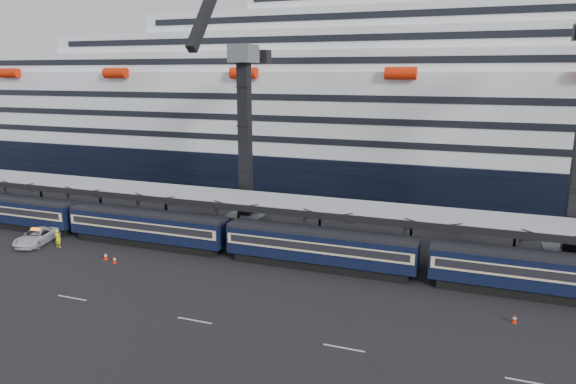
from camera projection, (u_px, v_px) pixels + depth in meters
name	position (u px, v px, depth m)	size (l,w,h in m)	color
ground	(382.00, 327.00, 39.11)	(260.00, 260.00, 0.00)	black
train	(353.00, 251.00, 49.30)	(133.05, 3.00, 4.05)	black
canopy	(409.00, 214.00, 50.71)	(130.00, 6.25, 5.53)	#9C9EA4
cruise_ship	(431.00, 116.00, 78.71)	(214.09, 28.84, 34.00)	black
crane_dark_near	(244.00, 134.00, 60.06)	(4.50, 17.75, 35.08)	#505358
pickup_truck	(36.00, 237.00, 57.89)	(2.78, 6.02, 1.67)	silver
worker	(58.00, 238.00, 56.67)	(0.75, 0.49, 2.05)	#F2FD0D
traffic_cone_b	(106.00, 256.00, 53.03)	(0.43, 0.43, 0.87)	red
traffic_cone_c	(114.00, 259.00, 52.12)	(0.40, 0.40, 0.80)	red
traffic_cone_d	(515.00, 318.00, 39.68)	(0.37, 0.37, 0.73)	red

